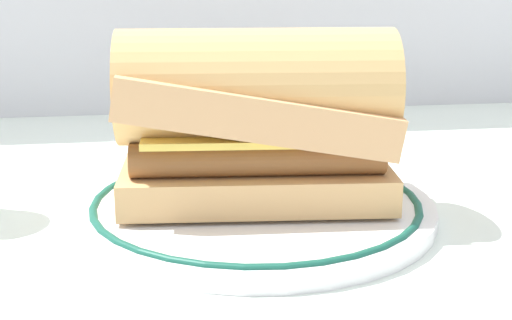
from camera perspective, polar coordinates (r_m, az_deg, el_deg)
The scene contains 4 objects.
ground_plane at distance 0.58m, azimuth 2.45°, elevation -3.98°, with size 1.50×1.50×0.00m, color white.
plate at distance 0.57m, azimuth 0.00°, elevation -3.59°, with size 0.27×0.27×0.01m.
sausage_sandwich at distance 0.55m, azimuth 0.00°, elevation 3.35°, with size 0.21×0.11×0.13m.
salt_shaker at distance 0.74m, azimuth -8.58°, elevation 3.30°, with size 0.04×0.04×0.08m.
Camera 1 is at (-0.10, -0.54, 0.20)m, focal length 52.89 mm.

